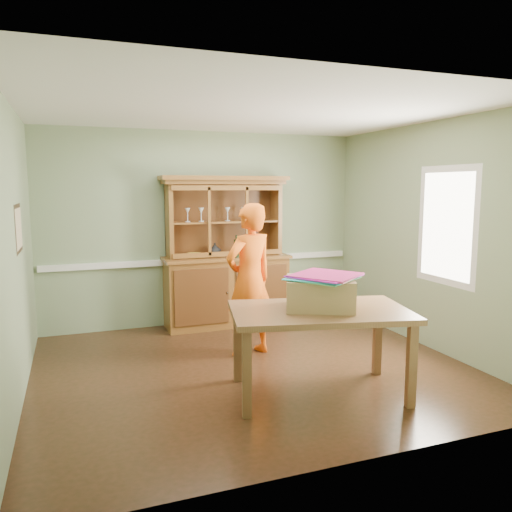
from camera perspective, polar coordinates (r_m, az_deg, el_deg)
name	(u,v)px	position (r m, az deg, el deg)	size (l,w,h in m)	color
floor	(253,368)	(5.51, -0.35, -12.67)	(4.50, 4.50, 0.00)	#462516
ceiling	(253,110)	(5.22, -0.37, 16.31)	(4.50, 4.50, 0.00)	white
wall_back	(205,229)	(7.10, -5.88, 3.12)	(4.50, 4.50, 0.00)	gray
wall_left	(15,254)	(4.91, -25.87, 0.24)	(4.00, 4.00, 0.00)	gray
wall_right	(429,236)	(6.32, 19.21, 2.14)	(4.00, 4.00, 0.00)	gray
wall_front	(355,275)	(3.40, 11.20, -2.19)	(4.50, 4.50, 0.00)	gray
chair_rail	(206,260)	(7.13, -5.77, -0.50)	(4.41, 0.05, 0.08)	white
framed_map	(19,228)	(5.19, -25.46, 2.86)	(0.03, 0.60, 0.46)	#312313
window_panel	(446,226)	(6.07, 20.91, 3.25)	(0.03, 0.96, 1.36)	white
china_hutch	(226,273)	(7.01, -3.46, -1.98)	(1.77, 0.59, 2.08)	brown
dining_table	(320,319)	(4.70, 7.27, -7.18)	(1.81, 1.31, 0.82)	brown
cardboard_box	(320,293)	(4.67, 7.32, -4.25)	(0.61, 0.49, 0.29)	#997B4E
kite_stack	(323,276)	(4.61, 7.70, -2.32)	(0.76, 0.76, 0.04)	#38C173
person	(250,280)	(5.72, -0.74, -2.75)	(0.64, 0.42, 1.76)	#FF6110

